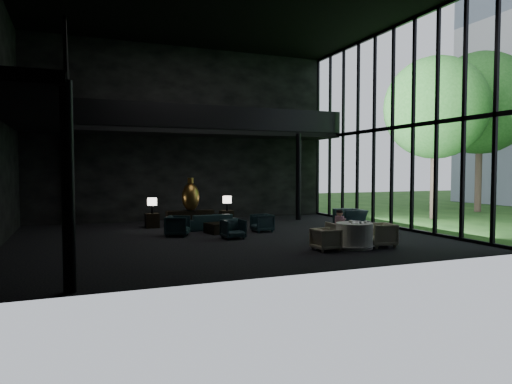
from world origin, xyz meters
name	(u,v)px	position (x,y,z in m)	size (l,w,h in m)	color
floor	(227,237)	(0.00, 0.00, 0.00)	(14.00, 12.00, 0.02)	black
ceiling	(226,2)	(0.00, 0.00, 8.00)	(14.00, 12.00, 0.02)	black
wall_back	(187,134)	(0.00, 6.00, 4.00)	(14.00, 0.04, 8.00)	black
wall_front	(311,94)	(0.00, -6.00, 4.00)	(14.00, 0.04, 8.00)	black
curtain_wall	(392,128)	(6.95, 0.00, 4.00)	(0.20, 12.00, 8.00)	black
mezzanine_left	(32,113)	(-6.00, 0.00, 4.00)	(2.00, 12.00, 0.25)	black
mezzanine_back	(213,133)	(1.00, 5.00, 4.00)	(12.00, 2.00, 0.25)	black
railing_left	(69,95)	(-5.00, 0.00, 4.60)	(0.06, 12.00, 1.00)	black
railing_back	(220,117)	(1.00, 4.00, 4.60)	(12.00, 0.06, 1.00)	black
column_sw	(68,188)	(-5.00, -5.70, 2.00)	(0.24, 0.24, 4.00)	black
column_nw	(72,178)	(-5.00, 5.70, 2.00)	(0.24, 0.24, 4.00)	black
column_ne	(298,177)	(4.80, 4.00, 2.00)	(0.24, 0.24, 4.00)	black
tree_near	(436,108)	(11.00, 2.00, 5.23)	(4.80, 4.80, 7.65)	#382D23
tree_far	(480,103)	(16.00, 4.00, 5.99)	(5.60, 5.60, 8.80)	#382D23
console	(190,218)	(-0.41, 3.69, 0.32)	(1.98, 0.45, 0.63)	black
bronze_urn	(191,197)	(-0.41, 3.58, 1.21)	(0.73, 0.73, 1.37)	olive
side_table_left	(152,220)	(-2.01, 3.56, 0.29)	(0.53, 0.53, 0.58)	black
table_lamp_left	(152,202)	(-2.01, 3.49, 1.03)	(0.37, 0.37, 0.63)	black
side_table_right	(226,217)	(1.19, 3.72, 0.29)	(0.52, 0.52, 0.58)	black
table_lamp_right	(227,200)	(1.19, 3.62, 1.03)	(0.37, 0.37, 0.63)	black
sofa	(210,219)	(0.01, 2.18, 0.41)	(2.07, 0.61, 0.81)	black
lounge_armchair_west	(178,225)	(-1.54, 0.86, 0.40)	(0.78, 0.73, 0.81)	#1A2E35
lounge_armchair_east	(262,223)	(1.64, 0.79, 0.35)	(0.67, 0.63, 0.69)	black
lounge_armchair_south	(233,229)	(0.07, -0.45, 0.34)	(0.66, 0.62, 0.68)	#2B4146
window_armchair	(350,214)	(5.39, 0.57, 0.54)	(1.23, 0.80, 1.07)	black
coffee_table	(219,228)	(0.02, 1.04, 0.19)	(0.85, 0.85, 0.38)	black
dining_table	(354,237)	(2.85, -3.51, 0.33)	(1.23, 1.23, 0.75)	white
dining_chair_north	(341,232)	(2.91, -2.67, 0.38)	(0.73, 0.69, 0.75)	beige
dining_chair_east	(380,233)	(3.71, -3.61, 0.40)	(0.78, 0.73, 0.81)	beige
dining_chair_west	(326,239)	(1.85, -3.55, 0.33)	(0.63, 0.59, 0.65)	beige
child	(340,219)	(2.90, -2.61, 0.76)	(0.29, 0.29, 0.63)	#D9A9C3
plate_a	(355,223)	(2.77, -3.67, 0.76)	(0.25, 0.25, 0.02)	white
plate_b	(356,221)	(3.11, -3.23, 0.76)	(0.24, 0.24, 0.02)	white
saucer	(363,223)	(3.07, -3.63, 0.76)	(0.14, 0.14, 0.01)	white
coffee_cup	(365,222)	(3.12, -3.67, 0.79)	(0.09, 0.09, 0.07)	white
cereal_bowl	(351,221)	(2.81, -3.37, 0.79)	(0.15, 0.15, 0.08)	white
cream_pot	(360,222)	(2.89, -3.75, 0.79)	(0.07, 0.07, 0.08)	#99999E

